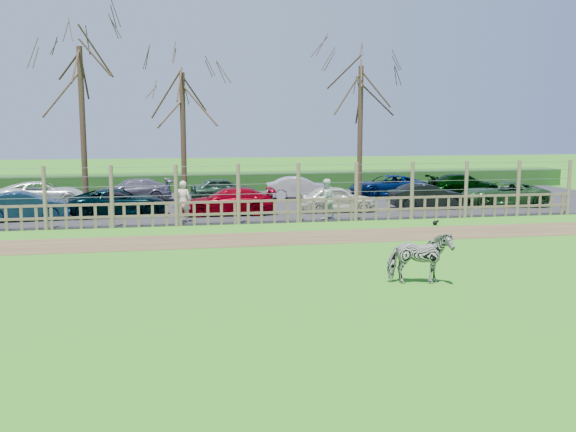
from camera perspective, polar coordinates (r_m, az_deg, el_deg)
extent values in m
plane|color=#50A527|center=(18.60, -1.57, -4.52)|extent=(120.00, 120.00, 0.00)
cube|color=brown|center=(22.96, -3.40, -2.07)|extent=(34.00, 2.80, 0.01)
cube|color=#232326|center=(32.79, -5.71, 1.03)|extent=(44.00, 13.00, 0.04)
cube|color=#1E4716|center=(39.67, -6.65, 3.03)|extent=(46.00, 2.00, 1.10)
cube|color=brown|center=(26.32, -4.42, 0.22)|extent=(30.00, 0.06, 0.10)
cube|color=brown|center=(26.25, -4.43, 1.30)|extent=(30.00, 0.06, 0.10)
cylinder|color=brown|center=(26.45, -20.80, 1.49)|extent=(0.16, 0.16, 2.50)
cylinder|color=brown|center=(26.13, -15.39, 1.66)|extent=(0.16, 0.16, 2.50)
cylinder|color=brown|center=(26.06, -9.91, 1.82)|extent=(0.16, 0.16, 2.50)
cylinder|color=brown|center=(26.22, -4.43, 1.95)|extent=(0.16, 0.16, 2.50)
cylinder|color=brown|center=(26.62, 0.92, 2.07)|extent=(0.16, 0.16, 2.50)
cylinder|color=brown|center=(27.24, 6.08, 2.17)|extent=(0.16, 0.16, 2.50)
cylinder|color=brown|center=(28.07, 10.97, 2.24)|extent=(0.16, 0.16, 2.50)
cylinder|color=brown|center=(29.09, 15.55, 2.29)|extent=(0.16, 0.16, 2.50)
cylinder|color=brown|center=(30.29, 19.79, 2.33)|extent=(0.16, 0.16, 2.50)
cylinder|color=brown|center=(31.64, 23.69, 2.36)|extent=(0.16, 0.16, 2.50)
cylinder|color=gray|center=(26.22, -4.43, 1.95)|extent=(30.00, 0.02, 0.02)
cylinder|color=gray|center=(26.18, -4.44, 2.82)|extent=(30.00, 0.02, 0.02)
cylinder|color=gray|center=(26.14, -4.45, 3.70)|extent=(30.00, 0.02, 0.02)
cylinder|color=gray|center=(26.12, -4.46, 4.46)|extent=(30.00, 0.02, 0.02)
cylinder|color=#3D2B1E|center=(30.61, -17.76, 7.18)|extent=(0.26, 0.26, 7.50)
cylinder|color=#3D2B1E|center=(31.42, -9.28, 6.56)|extent=(0.26, 0.26, 6.50)
cylinder|color=#3D2B1E|center=(33.42, 6.42, 7.14)|extent=(0.26, 0.26, 7.00)
imported|color=gray|center=(16.84, 11.62, -3.67)|extent=(1.72, 1.01, 1.36)
imported|color=beige|center=(26.95, -9.30, 1.29)|extent=(0.72, 0.57, 1.72)
imported|color=silver|center=(27.45, 3.37, 1.51)|extent=(1.00, 0.88, 1.72)
sphere|color=black|center=(26.76, 12.94, -0.59)|extent=(0.20, 0.20, 0.20)
sphere|color=black|center=(26.80, 13.17, -0.44)|extent=(0.10, 0.10, 0.10)
imported|color=#0E243D|center=(29.30, -22.32, 0.82)|extent=(3.76, 1.67, 1.20)
imported|color=black|center=(29.47, -14.76, 1.20)|extent=(4.52, 2.48, 1.20)
imported|color=maroon|center=(28.92, -5.32, 1.31)|extent=(4.19, 1.83, 1.20)
imported|color=white|center=(29.90, 4.37, 1.55)|extent=(3.59, 1.59, 1.20)
imported|color=black|center=(31.57, 12.27, 1.74)|extent=(3.69, 1.40, 1.20)
imported|color=#255026|center=(33.66, 18.55, 1.89)|extent=(4.55, 2.56, 1.20)
imported|color=white|center=(34.37, -20.98, 1.89)|extent=(4.52, 2.47, 1.20)
imported|color=slate|center=(34.41, -13.74, 2.21)|extent=(4.31, 2.16, 1.20)
imported|color=#23422D|center=(34.45, -5.78, 2.41)|extent=(3.58, 1.56, 1.20)
imported|color=#C3B5BE|center=(34.76, 1.08, 2.50)|extent=(3.74, 1.58, 1.20)
imported|color=#041949|center=(36.43, 8.80, 2.67)|extent=(4.39, 2.14, 1.20)
imported|color=black|center=(37.95, 15.36, 2.69)|extent=(4.23, 1.93, 1.20)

